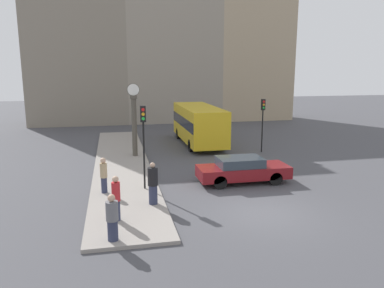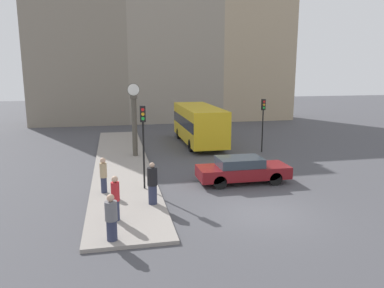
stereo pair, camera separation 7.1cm
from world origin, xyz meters
name	(u,v)px [view 2 (the right image)]	position (x,y,z in m)	size (l,w,h in m)	color
ground_plane	(263,214)	(0.00, 0.00, 0.00)	(120.00, 120.00, 0.00)	#47474C
sidewalk_corner	(122,163)	(-5.45, 9.34, 0.07)	(3.26, 22.69, 0.14)	gray
building_row	(167,38)	(0.15, 28.36, 9.14)	(28.67, 5.00, 19.82)	gray
sedan_car	(242,170)	(0.57, 4.22, 0.70)	(4.73, 1.75, 1.35)	maroon
bus_distant	(199,123)	(0.63, 14.56, 1.68)	(2.62, 8.29, 2.95)	gold
traffic_light_near	(143,130)	(-4.51, 3.88, 3.00)	(0.26, 0.24, 4.00)	black
traffic_light_far	(263,114)	(4.37, 10.85, 2.69)	(0.26, 0.24, 3.76)	black
street_clock	(134,121)	(-4.53, 10.97, 2.45)	(0.81, 0.44, 4.76)	#4C473D
pedestrian_grey_jacket	(111,218)	(-6.05, -1.49, 0.94)	(0.42, 0.42, 1.63)	#2D334C
pedestrian_tan_coat	(103,175)	(-6.41, 3.64, 1.00)	(0.33, 0.33, 1.67)	#2D334C
pedestrian_black_jacket	(152,184)	(-4.34, 1.69, 1.04)	(0.43, 0.43, 1.83)	#2D334C
pedestrian_red_top	(115,198)	(-5.89, 0.22, 1.04)	(0.32, 0.32, 1.75)	#2D334C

